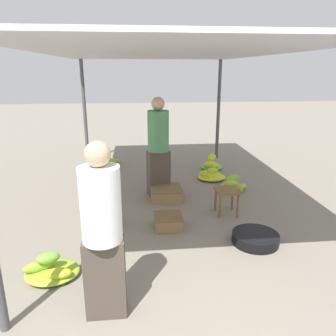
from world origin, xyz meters
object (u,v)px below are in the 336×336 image
Objects in this scene: vendor_foreground at (102,231)px; crate_near at (168,221)px; stool at (227,194)px; banana_pile_left_1 at (107,221)px; banana_pile_left_0 at (51,269)px; banana_pile_right_0 at (211,165)px; basin_black at (255,238)px; crate_mid at (166,193)px; banana_pile_right_2 at (210,176)px; banana_pile_left_3 at (109,162)px; banana_pile_left_2 at (104,171)px; banana_pile_right_1 at (233,185)px; shopper_walking_mid at (158,146)px.

vendor_foreground reaches higher than crate_near.
stool reaches higher than banana_pile_left_1.
banana_pile_left_0 is 4.50m from banana_pile_right_0.
crate_mid is (-1.00, 1.62, 0.04)m from basin_black.
banana_pile_left_1 is at bearing -136.37° from banana_pile_right_2.
basin_black is 2.48m from banana_pile_left_0.
banana_pile_left_1 reaches higher than basin_black.
banana_pile_left_3 is (-0.18, 3.01, 0.02)m from banana_pile_left_1.
banana_pile_left_2 reaches higher than banana_pile_left_1.
banana_pile_right_1 is (2.06, 2.97, -0.74)m from vendor_foreground.
banana_pile_right_0 is 2.94m from crate_near.
banana_pile_right_2 is (0.13, 1.63, -0.24)m from stool.
basin_black is at bearing -60.37° from banana_pile_left_3.
banana_pile_left_2 is 1.20× the size of banana_pile_right_1.
banana_pile_right_1 reaches higher than basin_black.
banana_pile_left_2 is 2.72m from banana_pile_right_1.
basin_black is 1.15× the size of banana_pile_left_3.
banana_pile_left_0 is 1.19× the size of banana_pile_left_1.
shopper_walking_mid reaches higher than banana_pile_left_0.
banana_pile_right_2 is 1.36m from crate_mid.
banana_pile_right_0 reaches higher than banana_pile_left_1.
banana_pile_left_1 is at bearing -129.94° from banana_pile_right_0.
banana_pile_left_0 reaches higher than banana_pile_right_1.
vendor_foreground is 1.17m from banana_pile_left_0.
stool is 0.75× the size of banana_pile_right_0.
banana_pile_left_3 is (0.06, 0.62, 0.02)m from banana_pile_left_2.
crate_mid is at bearing 86.24° from crate_near.
banana_pile_right_2 is 0.33× the size of shopper_walking_mid.
crate_mid is at bearing -51.51° from banana_pile_left_2.
banana_pile_left_0 is at bearing -94.44° from banana_pile_left_3.
banana_pile_left_3 is at bearing 85.56° from banana_pile_left_0.
crate_mid is at bearing -61.98° from banana_pile_left_3.
basin_black is 1.10× the size of banana_pile_right_1.
crate_near is at bearing -71.72° from banana_pile_left_3.
banana_pile_right_0 is 1.98m from crate_mid.
stool is 2.99m from banana_pile_left_2.
banana_pile_right_2 is at bearing 90.10° from basin_black.
banana_pile_left_2 reaches higher than crate_mid.
crate_near is at bearing 36.39° from banana_pile_left_0.
basin_black is at bearing -93.04° from banana_pile_right_0.
shopper_walking_mid is at bearing -133.11° from banana_pile_right_0.
banana_pile_right_1 reaches higher than banana_pile_right_2.
banana_pile_right_0 is 0.98× the size of banana_pile_right_1.
banana_pile_right_0 is (2.61, 3.67, 0.03)m from banana_pile_left_0.
banana_pile_left_0 is (-0.64, 0.62, -0.75)m from vendor_foreground.
stool is at bearing -94.56° from banana_pile_right_2.
banana_pile_right_2 is at bearing -29.10° from banana_pile_left_3.
banana_pile_left_1 is at bearing -173.40° from stool.
basin_black is 0.97× the size of banana_pile_left_0.
banana_pile_right_2 is at bearing -104.58° from banana_pile_right_0.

